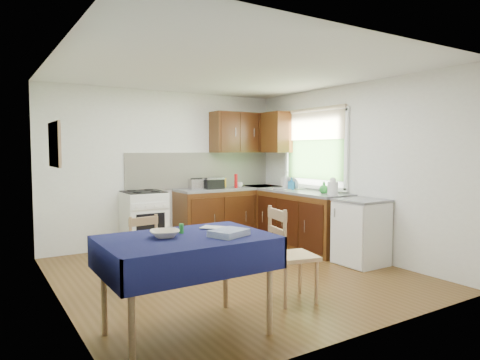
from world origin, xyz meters
TOP-DOWN VIEW (x-y plane):
  - floor at (0.00, 0.00)m, footprint 4.20×4.20m
  - ceiling at (0.00, 0.00)m, footprint 4.00×4.20m
  - wall_back at (0.00, 2.10)m, footprint 4.00×0.02m
  - wall_front at (0.00, -2.10)m, footprint 4.00×0.02m
  - wall_left at (-2.00, 0.00)m, footprint 0.02×4.20m
  - wall_right at (2.00, 0.00)m, footprint 0.02×4.20m
  - base_cabinets at (1.36, 1.26)m, footprint 1.90×2.30m
  - worktop_back at (1.05, 1.80)m, footprint 1.90×0.60m
  - worktop_right at (1.70, 0.65)m, footprint 0.60×1.70m
  - worktop_corner at (1.70, 1.80)m, footprint 0.60×0.60m
  - splashback at (0.65, 2.08)m, footprint 2.70×0.02m
  - upper_cabinets at (1.52, 1.80)m, footprint 1.20×0.85m
  - stove at (-0.50, 1.80)m, footprint 0.60×0.61m
  - window at (1.97, 0.70)m, footprint 0.04×1.48m
  - fridge at (1.70, -0.55)m, footprint 0.58×0.60m
  - corkboard at (-1.97, 0.30)m, footprint 0.04×0.62m
  - dining_table at (-1.23, -1.31)m, footprint 1.37×0.93m
  - chair_far at (-1.17, 0.04)m, footprint 0.41×0.41m
  - chair_near at (-0.01, -1.14)m, footprint 0.51×0.51m
  - toaster at (0.39, 1.78)m, footprint 0.24×0.15m
  - sandwich_press at (0.68, 1.77)m, footprint 0.33×0.28m
  - sauce_bottle at (1.08, 1.66)m, footprint 0.05×0.05m
  - yellow_packet at (0.97, 1.94)m, footprint 0.13×0.10m
  - dish_rack at (1.70, 0.99)m, footprint 0.43×0.33m
  - kettle at (1.67, -0.03)m, footprint 0.15×0.15m
  - cup at (1.17, 1.70)m, footprint 0.13×0.13m
  - soap_bottle_a at (1.67, 1.04)m, footprint 0.12×0.12m
  - soap_bottle_b at (1.65, 0.88)m, footprint 0.13×0.13m
  - soap_bottle_c at (1.71, 0.19)m, footprint 0.18×0.18m
  - plate_bowl at (-1.40, -1.25)m, footprint 0.30×0.30m
  - book at (-0.94, -1.17)m, footprint 0.24×0.25m
  - spice_jar at (-1.21, -1.17)m, footprint 0.04×0.04m
  - tea_towel at (-0.93, -1.49)m, footprint 0.36×0.32m

SIDE VIEW (x-z plane):
  - floor at x=0.00m, z-range 0.00..0.00m
  - base_cabinets at x=1.36m, z-range 0.00..0.86m
  - fridge at x=1.70m, z-range 0.00..0.88m
  - chair_far at x=-1.17m, z-range 0.02..0.86m
  - stove at x=-0.50m, z-range 0.00..0.92m
  - chair_near at x=-0.01m, z-range 0.03..1.00m
  - dining_table at x=-1.23m, z-range 0.31..1.14m
  - book at x=-0.94m, z-range 0.83..0.85m
  - tea_towel at x=-0.93m, z-range 0.83..0.88m
  - plate_bowl at x=-1.40m, z-range 0.83..0.89m
  - spice_jar at x=-1.21m, z-range 0.83..0.91m
  - worktop_back at x=1.05m, z-range 0.86..0.90m
  - worktop_right at x=1.70m, z-range 0.86..0.90m
  - worktop_corner at x=1.70m, z-range 0.86..0.90m
  - dish_rack at x=1.70m, z-range 0.82..1.03m
  - cup at x=1.17m, z-range 0.90..0.99m
  - yellow_packet at x=0.97m, z-range 0.90..1.05m
  - toaster at x=0.39m, z-range 0.89..1.08m
  - soap_bottle_c at x=1.71m, z-range 0.90..1.08m
  - sandwich_press at x=0.68m, z-range 0.90..1.09m
  - soap_bottle_b at x=1.65m, z-range 0.90..1.11m
  - kettle at x=1.67m, z-range 0.89..1.14m
  - sauce_bottle at x=1.08m, z-range 0.90..1.14m
  - soap_bottle_a at x=1.67m, z-range 0.90..1.19m
  - splashback at x=0.65m, z-range 0.90..1.50m
  - wall_back at x=0.00m, z-range 0.00..2.50m
  - wall_front at x=0.00m, z-range 0.00..2.50m
  - wall_left at x=-2.00m, z-range 0.00..2.50m
  - wall_right at x=2.00m, z-range 0.00..2.50m
  - corkboard at x=-1.97m, z-range 1.36..1.83m
  - window at x=1.97m, z-range 1.02..2.28m
  - upper_cabinets at x=1.52m, z-range 1.50..2.20m
  - ceiling at x=0.00m, z-range 2.49..2.51m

